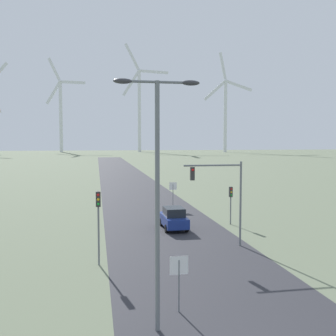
{
  "coord_description": "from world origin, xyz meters",
  "views": [
    {
      "loc": [
        -5.57,
        -10.29,
        7.34
      ],
      "look_at": [
        0.0,
        20.26,
        5.2
      ],
      "focal_mm": 42.0,
      "sensor_mm": 36.0,
      "label": 1
    }
  ],
  "objects_px": {
    "stop_sign_near": "(179,273)",
    "stop_sign_far": "(173,190)",
    "traffic_light_post_near_right": "(231,197)",
    "wind_turbine_center": "(139,103)",
    "wind_turbine_right": "(225,109)",
    "wind_turbine_left": "(61,109)",
    "car_approaching": "(174,218)",
    "streetlamp": "(157,175)",
    "traffic_light_mast_overhead": "(221,187)",
    "traffic_light_post_near_left": "(98,212)"
  },
  "relations": [
    {
      "from": "traffic_light_mast_overhead",
      "to": "wind_turbine_right",
      "type": "height_order",
      "value": "wind_turbine_right"
    },
    {
      "from": "streetlamp",
      "to": "wind_turbine_center",
      "type": "relative_size",
      "value": 0.13
    },
    {
      "from": "streetlamp",
      "to": "wind_turbine_right",
      "type": "xyz_separation_m",
      "value": [
        81.33,
        233.86,
        22.43
      ]
    },
    {
      "from": "streetlamp",
      "to": "wind_turbine_center",
      "type": "xyz_separation_m",
      "value": [
        26.71,
        252.46,
        26.88
      ]
    },
    {
      "from": "traffic_light_post_near_left",
      "to": "car_approaching",
      "type": "xyz_separation_m",
      "value": [
        6.2,
        8.57,
        -2.29
      ]
    },
    {
      "from": "traffic_light_post_near_left",
      "to": "car_approaching",
      "type": "height_order",
      "value": "traffic_light_post_near_left"
    },
    {
      "from": "traffic_light_post_near_right",
      "to": "wind_turbine_center",
      "type": "relative_size",
      "value": 0.05
    },
    {
      "from": "streetlamp",
      "to": "stop_sign_far",
      "type": "relative_size",
      "value": 3.35
    },
    {
      "from": "streetlamp",
      "to": "car_approaching",
      "type": "distance_m",
      "value": 18.36
    },
    {
      "from": "traffic_light_post_near_right",
      "to": "car_approaching",
      "type": "distance_m",
      "value": 5.59
    },
    {
      "from": "streetlamp",
      "to": "traffic_light_post_near_right",
      "type": "height_order",
      "value": "streetlamp"
    },
    {
      "from": "wind_turbine_right",
      "to": "wind_turbine_left",
      "type": "bearing_deg",
      "value": 169.09
    },
    {
      "from": "stop_sign_near",
      "to": "wind_turbine_center",
      "type": "height_order",
      "value": "wind_turbine_center"
    },
    {
      "from": "stop_sign_far",
      "to": "traffic_light_mast_overhead",
      "type": "height_order",
      "value": "traffic_light_mast_overhead"
    },
    {
      "from": "streetlamp",
      "to": "traffic_light_post_near_left",
      "type": "bearing_deg",
      "value": 104.3
    },
    {
      "from": "streetlamp",
      "to": "traffic_light_mast_overhead",
      "type": "xyz_separation_m",
      "value": [
        6.18,
        11.18,
        -1.87
      ]
    },
    {
      "from": "stop_sign_near",
      "to": "traffic_light_post_near_right",
      "type": "distance_m",
      "value": 18.51
    },
    {
      "from": "stop_sign_near",
      "to": "stop_sign_far",
      "type": "relative_size",
      "value": 0.85
    },
    {
      "from": "car_approaching",
      "to": "wind_turbine_center",
      "type": "distance_m",
      "value": 238.55
    },
    {
      "from": "streetlamp",
      "to": "wind_turbine_right",
      "type": "height_order",
      "value": "wind_turbine_right"
    },
    {
      "from": "stop_sign_near",
      "to": "stop_sign_far",
      "type": "distance_m",
      "value": 25.76
    },
    {
      "from": "streetlamp",
      "to": "wind_turbine_left",
      "type": "distance_m",
      "value": 256.57
    },
    {
      "from": "traffic_light_post_near_right",
      "to": "wind_turbine_left",
      "type": "height_order",
      "value": "wind_turbine_left"
    },
    {
      "from": "car_approaching",
      "to": "wind_turbine_left",
      "type": "xyz_separation_m",
      "value": [
        -29.14,
        237.22,
        27.18
      ]
    },
    {
      "from": "traffic_light_post_near_left",
      "to": "wind_turbine_center",
      "type": "height_order",
      "value": "wind_turbine_center"
    },
    {
      "from": "streetlamp",
      "to": "stop_sign_near",
      "type": "height_order",
      "value": "streetlamp"
    },
    {
      "from": "stop_sign_near",
      "to": "traffic_light_post_near_right",
      "type": "xyz_separation_m",
      "value": [
        8.16,
        16.59,
        0.73
      ]
    },
    {
      "from": "stop_sign_near",
      "to": "wind_turbine_center",
      "type": "relative_size",
      "value": 0.03
    },
    {
      "from": "traffic_light_post_near_left",
      "to": "traffic_light_post_near_right",
      "type": "distance_m",
      "value": 14.92
    },
    {
      "from": "stop_sign_near",
      "to": "traffic_light_mast_overhead",
      "type": "relative_size",
      "value": 0.41
    },
    {
      "from": "stop_sign_near",
      "to": "stop_sign_far",
      "type": "height_order",
      "value": "stop_sign_far"
    },
    {
      "from": "traffic_light_post_near_right",
      "to": "wind_turbine_center",
      "type": "xyz_separation_m",
      "value": [
        17.4,
        234.4,
        30.51
      ]
    },
    {
      "from": "streetlamp",
      "to": "wind_turbine_left",
      "type": "relative_size",
      "value": 0.16
    },
    {
      "from": "streetlamp",
      "to": "stop_sign_far",
      "type": "xyz_separation_m",
      "value": [
        5.84,
        26.79,
        -4.06
      ]
    },
    {
      "from": "traffic_light_post_near_left",
      "to": "traffic_light_mast_overhead",
      "type": "xyz_separation_m",
      "value": [
        8.37,
        2.6,
        1.0
      ]
    },
    {
      "from": "streetlamp",
      "to": "wind_turbine_right",
      "type": "distance_m",
      "value": 248.61
    },
    {
      "from": "traffic_light_post_near_right",
      "to": "traffic_light_mast_overhead",
      "type": "height_order",
      "value": "traffic_light_mast_overhead"
    },
    {
      "from": "stop_sign_far",
      "to": "wind_turbine_left",
      "type": "bearing_deg",
      "value": 97.75
    },
    {
      "from": "stop_sign_far",
      "to": "wind_turbine_center",
      "type": "xyz_separation_m",
      "value": [
        20.87,
        225.67,
        30.94
      ]
    },
    {
      "from": "traffic_light_mast_overhead",
      "to": "wind_turbine_center",
      "type": "height_order",
      "value": "wind_turbine_center"
    },
    {
      "from": "stop_sign_near",
      "to": "car_approaching",
      "type": "height_order",
      "value": "stop_sign_near"
    },
    {
      "from": "stop_sign_far",
      "to": "traffic_light_post_near_right",
      "type": "relative_size",
      "value": 0.87
    },
    {
      "from": "stop_sign_near",
      "to": "traffic_light_post_near_right",
      "type": "bearing_deg",
      "value": 63.81
    },
    {
      "from": "traffic_light_mast_overhead",
      "to": "wind_turbine_center",
      "type": "relative_size",
      "value": 0.08
    },
    {
      "from": "traffic_light_mast_overhead",
      "to": "wind_turbine_right",
      "type": "xyz_separation_m",
      "value": [
        75.15,
        222.68,
        24.31
      ]
    },
    {
      "from": "stop_sign_far",
      "to": "wind_turbine_center",
      "type": "height_order",
      "value": "wind_turbine_center"
    },
    {
      "from": "stop_sign_far",
      "to": "wind_turbine_center",
      "type": "distance_m",
      "value": 228.73
    },
    {
      "from": "traffic_light_post_near_left",
      "to": "wind_turbine_center",
      "type": "bearing_deg",
      "value": 83.24
    },
    {
      "from": "traffic_light_mast_overhead",
      "to": "wind_turbine_left",
      "type": "height_order",
      "value": "wind_turbine_left"
    },
    {
      "from": "stop_sign_near",
      "to": "wind_turbine_left",
      "type": "height_order",
      "value": "wind_turbine_left"
    }
  ]
}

